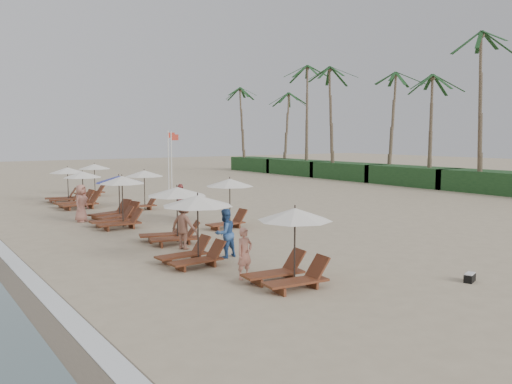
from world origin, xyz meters
TOP-DOWN VIEW (x-y plane):
  - ground at (0.00, 0.00)m, footprint 160.00×160.00m
  - shrub_hedge at (22.00, 14.50)m, footprint 3.20×53.00m
  - palm_row at (21.91, 15.40)m, footprint 7.00×52.00m
  - lounger_station_0 at (-5.37, -3.19)m, footprint 2.45×2.13m
  - lounger_station_1 at (-6.42, 0.47)m, footprint 2.48×2.35m
  - lounger_station_2 at (-5.41, 4.08)m, footprint 2.62×2.38m
  - lounger_station_3 at (-5.97, 8.64)m, footprint 2.48×2.11m
  - lounger_station_4 at (-5.31, 10.86)m, footprint 2.72×2.45m
  - lounger_station_5 at (-5.55, 16.26)m, footprint 2.72×2.22m
  - lounger_station_6 at (-5.47, 19.44)m, footprint 2.52×2.24m
  - inland_station_0 at (-1.84, 5.72)m, footprint 2.57×2.24m
  - inland_station_1 at (-2.72, 13.54)m, footprint 2.58×2.24m
  - inland_station_2 at (-2.92, 21.98)m, footprint 2.72×2.24m
  - beachgoer_near at (-6.02, -1.94)m, footprint 0.60×0.44m
  - beachgoer_mid_a at (-5.07, 0.71)m, footprint 0.92×0.77m
  - beachgoer_mid_b at (-5.60, 2.72)m, footprint 1.09×1.35m
  - beachgoer_far_a at (-2.39, 9.42)m, footprint 0.79×1.12m
  - beachgoer_far_b at (-6.87, 11.20)m, footprint 1.05×1.03m
  - duffel_bag at (-0.89, -5.91)m, footprint 0.51×0.37m
  - flag_pole_near at (1.39, 18.24)m, footprint 0.60×0.08m
  - flag_pole_far at (2.78, 21.64)m, footprint 0.59×0.08m

SIDE VIEW (x-z plane):
  - ground at x=0.00m, z-range 0.00..0.00m
  - duffel_bag at x=-0.89m, z-range 0.00..0.26m
  - beachgoer_near at x=-6.02m, z-range 0.00..1.52m
  - shrub_hedge at x=22.00m, z-range 0.00..1.60m
  - beachgoer_mid_a at x=-5.07m, z-range 0.00..1.69m
  - beachgoer_far_a at x=-2.39m, z-range 0.00..1.76m
  - beachgoer_mid_b at x=-5.60m, z-range 0.00..1.82m
  - beachgoer_far_b at x=-6.87m, z-range 0.00..1.83m
  - lounger_station_5 at x=-5.55m, z-range -0.07..2.05m
  - lounger_station_0 at x=-5.37m, z-range 0.01..2.18m
  - lounger_station_4 at x=-5.31m, z-range 0.01..2.22m
  - lounger_station_3 at x=-5.97m, z-range -0.05..2.30m
  - lounger_station_6 at x=-5.47m, z-range 0.05..2.25m
  - lounger_station_2 at x=-5.41m, z-range 0.09..2.27m
  - lounger_station_1 at x=-6.42m, z-range 0.13..2.39m
  - inland_station_2 at x=-2.92m, z-range 0.24..2.46m
  - inland_station_1 at x=-2.72m, z-range 0.33..2.55m
  - inland_station_0 at x=-1.84m, z-range 0.34..2.56m
  - flag_pole_near at x=1.39m, z-range 0.24..4.73m
  - flag_pole_far at x=2.78m, z-range 0.25..4.88m
  - palm_row at x=21.91m, z-range 3.76..16.06m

